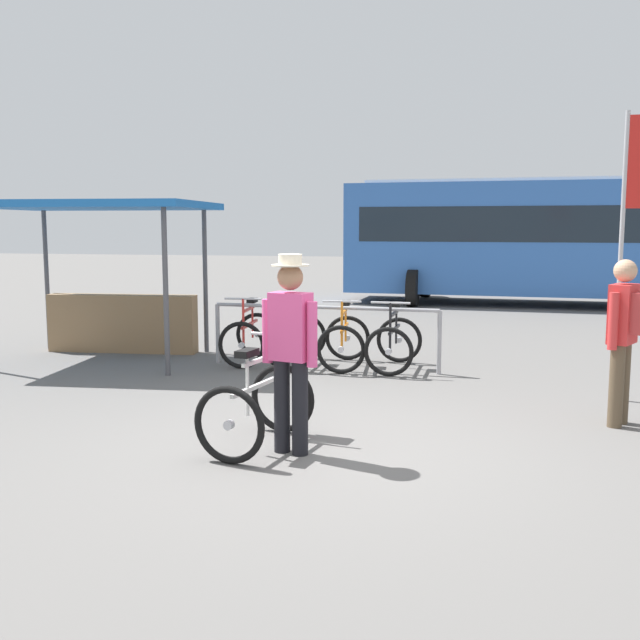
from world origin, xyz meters
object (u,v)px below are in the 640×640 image
market_stall (109,264)px  banner_flag (636,201)px  racked_bike_red (250,337)px  bus_distant (552,235)px  racked_bike_orange (344,341)px  racked_bike_teal (296,339)px  pedestrian_with_backpack (624,332)px  person_with_featured_bike (290,345)px  racked_bike_black (394,343)px  featured_bicycle (264,391)px

market_stall → banner_flag: banner_flag is taller
racked_bike_red → bus_distant: bearing=61.6°
racked_bike_orange → racked_bike_red: bearing=178.1°
racked_bike_teal → pedestrian_with_backpack: size_ratio=0.67×
racked_bike_teal → racked_bike_orange: 0.70m
market_stall → banner_flag: 7.21m
person_with_featured_bike → banner_flag: (3.19, 2.71, 1.28)m
racked_bike_orange → bus_distant: 9.80m
racked_bike_black → bus_distant: 9.60m
racked_bike_black → featured_bicycle: bearing=-101.1°
racked_bike_red → racked_bike_orange: same height
racked_bike_red → pedestrian_with_backpack: pedestrian_with_backpack is taller
racked_bike_orange → banner_flag: bearing=-19.5°
racked_bike_red → pedestrian_with_backpack: (4.63, -2.42, 0.57)m
racked_bike_teal → featured_bicycle: size_ratio=0.88×
racked_bike_teal → person_with_featured_bike: size_ratio=0.64×
featured_bicycle → market_stall: size_ratio=0.38×
racked_bike_teal → market_stall: bearing=180.0°
featured_bicycle → person_with_featured_bike: 0.61m
racked_bike_teal → pedestrian_with_backpack: pedestrian_with_backpack is taller
market_stall → person_with_featured_bike: bearing=-45.8°
racked_bike_black → banner_flag: size_ratio=0.35×
pedestrian_with_backpack → banner_flag: 1.74m
bus_distant → market_stall: bearing=-127.9°
racked_bike_black → market_stall: (-4.27, 0.05, 1.03)m
featured_bicycle → bus_distant: 13.30m
bus_distant → banner_flag: (0.01, -10.30, 0.49)m
market_stall → racked_bike_orange: bearing=-0.4°
racked_bike_black → bus_distant: (2.77, 9.09, 1.37)m
racked_bike_red → person_with_featured_bike: person_with_featured_bike is taller
racked_bike_orange → market_stall: (-3.57, 0.03, 1.03)m
person_with_featured_bike → racked_bike_teal: bearing=104.0°
racked_bike_black → market_stall: bearing=179.3°
person_with_featured_bike → racked_bike_orange: bearing=94.2°
racked_bike_red → featured_bicycle: bearing=-69.9°
racked_bike_orange → market_stall: size_ratio=0.36×
racked_bike_red → bus_distant: size_ratio=0.11×
racked_bike_red → featured_bicycle: (1.37, -3.76, 0.12)m
market_stall → banner_flag: bearing=-10.1°
racked_bike_red → racked_bike_orange: (1.40, -0.05, 0.00)m
racked_bike_teal → racked_bike_orange: (0.70, -0.02, 0.00)m
person_with_featured_bike → banner_flag: 4.38m
bus_distant → market_stall: (-7.04, -9.04, -0.35)m
racked_bike_black → pedestrian_with_backpack: 3.50m
banner_flag → person_with_featured_bike: bearing=-139.7°
banner_flag → racked_bike_orange: bearing=160.5°
person_with_featured_bike → featured_bicycle: bearing=143.4°
racked_bike_red → banner_flag: (4.88, -1.28, 1.86)m
racked_bike_teal → racked_bike_orange: bearing=-1.9°
racked_bike_red → market_stall: market_stall is taller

